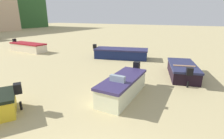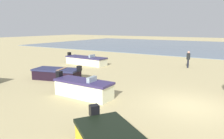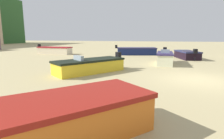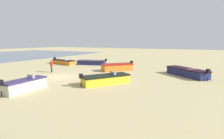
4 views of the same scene
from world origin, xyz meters
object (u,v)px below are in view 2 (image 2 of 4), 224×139
object	(u,v)px
boat_cream_9	(86,61)
beach_walker_distant	(188,58)
boat_cream_3	(83,88)
boat_black_6	(57,74)

from	to	relation	value
boat_cream_9	beach_walker_distant	distance (m)	10.31
boat_cream_3	boat_black_6	size ratio (longest dim) A/B	0.96
boat_cream_3	boat_black_6	xyz separation A→B (m)	(4.35, -2.19, -0.08)
boat_black_6	beach_walker_distant	xyz separation A→B (m)	(-7.40, -10.01, 0.54)
boat_cream_3	boat_black_6	distance (m)	4.87
beach_walker_distant	boat_cream_9	bearing A→B (deg)	-87.30
beach_walker_distant	boat_black_6	bearing A→B (deg)	-55.58
boat_cream_3	beach_walker_distant	bearing A→B (deg)	165.78
boat_cream_3	boat_cream_9	size ratio (longest dim) A/B	0.75
boat_cream_3	beach_walker_distant	size ratio (longest dim) A/B	2.30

